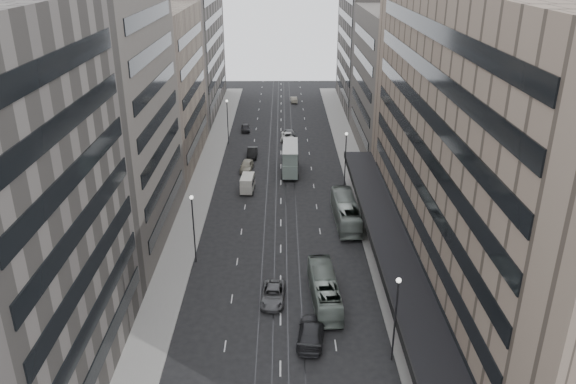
{
  "coord_description": "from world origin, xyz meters",
  "views": [
    {
      "loc": [
        0.25,
        -44.04,
        32.74
      ],
      "look_at": [
        0.89,
        16.15,
        6.91
      ],
      "focal_mm": 35.0,
      "sensor_mm": 36.0,
      "label": 1
    }
  ],
  "objects_px": {
    "bus_near": "(324,289)",
    "bus_far": "(346,211)",
    "double_decker": "(290,158)",
    "panel_van": "(247,183)",
    "sedan_2": "(273,295)"
  },
  "relations": [
    {
      "from": "bus_near",
      "to": "bus_far",
      "type": "height_order",
      "value": "bus_far"
    },
    {
      "from": "bus_far",
      "to": "double_decker",
      "type": "height_order",
      "value": "double_decker"
    },
    {
      "from": "bus_far",
      "to": "panel_van",
      "type": "distance_m",
      "value": 16.99
    },
    {
      "from": "panel_van",
      "to": "sedan_2",
      "type": "height_order",
      "value": "panel_van"
    },
    {
      "from": "bus_near",
      "to": "double_decker",
      "type": "relative_size",
      "value": 1.21
    },
    {
      "from": "panel_van",
      "to": "bus_far",
      "type": "bearing_deg",
      "value": -34.0
    },
    {
      "from": "bus_near",
      "to": "sedan_2",
      "type": "relative_size",
      "value": 2.02
    },
    {
      "from": "bus_far",
      "to": "panel_van",
      "type": "xyz_separation_m",
      "value": [
        -13.42,
        10.42,
        -0.25
      ]
    },
    {
      "from": "bus_near",
      "to": "sedan_2",
      "type": "xyz_separation_m",
      "value": [
        -5.19,
        0.17,
        -0.73
      ]
    },
    {
      "from": "bus_near",
      "to": "panel_van",
      "type": "relative_size",
      "value": 2.56
    },
    {
      "from": "bus_near",
      "to": "double_decker",
      "type": "distance_m",
      "value": 36.29
    },
    {
      "from": "bus_far",
      "to": "double_decker",
      "type": "relative_size",
      "value": 1.36
    },
    {
      "from": "double_decker",
      "to": "sedan_2",
      "type": "relative_size",
      "value": 1.66
    },
    {
      "from": "bus_near",
      "to": "bus_far",
      "type": "bearing_deg",
      "value": -105.77
    },
    {
      "from": "sedan_2",
      "to": "double_decker",
      "type": "bearing_deg",
      "value": 90.33
    }
  ]
}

